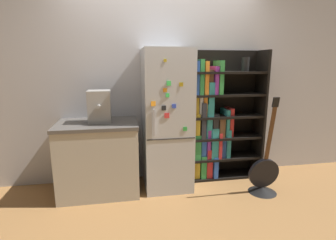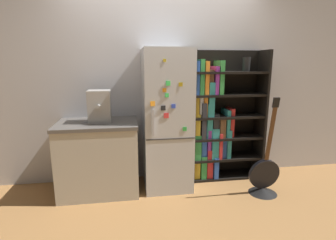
# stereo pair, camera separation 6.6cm
# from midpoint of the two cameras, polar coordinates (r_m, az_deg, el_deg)

# --- Properties ---
(ground_plane) EXTENTS (16.00, 16.00, 0.00)m
(ground_plane) POSITION_cam_midpoint_polar(r_m,az_deg,el_deg) (3.38, -0.39, -14.93)
(ground_plane) COLOR #A87542
(wall_back) EXTENTS (8.00, 0.05, 2.60)m
(wall_back) POSITION_cam_midpoint_polar(r_m,az_deg,el_deg) (3.48, -1.76, 8.25)
(wall_back) COLOR silver
(wall_back) RESTS_ON ground_plane
(refrigerator) EXTENTS (0.57, 0.62, 1.71)m
(refrigerator) POSITION_cam_midpoint_polar(r_m,az_deg,el_deg) (3.23, -0.86, -0.01)
(refrigerator) COLOR silver
(refrigerator) RESTS_ON ground_plane
(bookshelf) EXTENTS (0.99, 0.34, 1.71)m
(bookshelf) POSITION_cam_midpoint_polar(r_m,az_deg,el_deg) (3.56, 9.77, -0.22)
(bookshelf) COLOR black
(bookshelf) RESTS_ON ground_plane
(kitchen_counter) EXTENTS (0.93, 0.66, 0.87)m
(kitchen_counter) POSITION_cam_midpoint_polar(r_m,az_deg,el_deg) (3.30, -15.33, -7.84)
(kitchen_counter) COLOR #BCB7A8
(kitchen_counter) RESTS_ON ground_plane
(espresso_machine) EXTENTS (0.25, 0.29, 0.37)m
(espresso_machine) POSITION_cam_midpoint_polar(r_m,az_deg,el_deg) (3.14, -15.28, 2.84)
(espresso_machine) COLOR #A5A39E
(espresso_machine) RESTS_ON kitchen_counter
(guitar) EXTENTS (0.37, 0.34, 1.18)m
(guitar) POSITION_cam_midpoint_polar(r_m,az_deg,el_deg) (3.43, 19.52, -12.07)
(guitar) COLOR black
(guitar) RESTS_ON ground_plane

